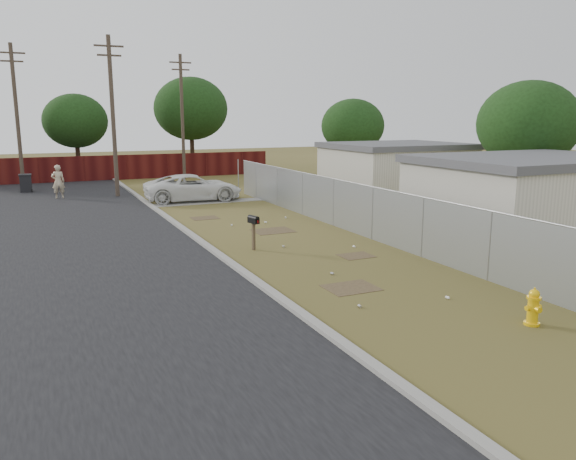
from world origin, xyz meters
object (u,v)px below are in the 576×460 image
fire_hydrant (533,308)px  mailbox (253,223)px  pedestrian (58,182)px  trash_bin (26,183)px  pickup_truck (193,188)px

fire_hydrant → mailbox: 9.83m
pedestrian → fire_hydrant: bearing=107.2°
trash_bin → pickup_truck: bearing=-43.0°
pickup_truck → trash_bin: 11.48m
fire_hydrant → pedestrian: (-8.60, 25.53, 0.55)m
pickup_truck → trash_bin: bearing=50.5°
mailbox → trash_bin: 21.30m
mailbox → trash_bin: mailbox is taller
fire_hydrant → pickup_truck: 21.61m
mailbox → pedestrian: (-5.53, 16.21, -0.01)m
mailbox → pickup_truck: (1.16, 12.20, -0.23)m
pickup_truck → fire_hydrant: bearing=-171.5°
fire_hydrant → trash_bin: (-10.31, 29.34, 0.16)m
trash_bin → fire_hydrant: bearing=-70.6°
fire_hydrant → mailbox: bearing=108.2°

